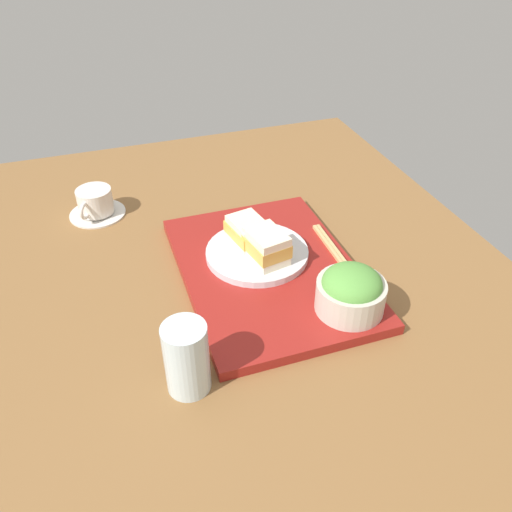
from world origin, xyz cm
name	(u,v)px	position (x,y,z in cm)	size (l,w,h in cm)	color
ground_plane	(261,291)	(0.00, 0.00, -1.50)	(140.00, 100.00, 3.00)	brown
serving_tray	(268,271)	(2.38, -2.30, 1.01)	(45.08, 32.18, 2.02)	maroon
sandwich_plate	(257,253)	(6.38, -1.36, 2.71)	(20.09, 20.09, 1.38)	silver
sandwich_near	(267,246)	(3.01, -2.12, 6.39)	(9.12, 7.85, 5.98)	#EFE5C1
sandwich_far	(248,231)	(9.76, -0.60, 5.86)	(9.60, 8.01, 4.92)	#EFE5C1
salad_bowl	(351,291)	(-13.20, -11.44, 5.94)	(11.91, 11.91, 8.30)	beige
chopsticks_pair	(335,252)	(2.11, -16.19, 2.37)	(19.50, 1.92, 0.70)	tan
coffee_cup	(95,204)	(35.56, 26.97, 2.86)	(12.47, 12.47, 6.33)	silver
drinking_glass	(187,358)	(-19.08, 18.25, 6.00)	(6.70, 6.70, 12.00)	silver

